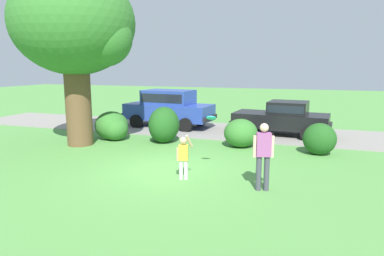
# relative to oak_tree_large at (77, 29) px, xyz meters

# --- Properties ---
(ground_plane) EXTENTS (80.00, 80.00, 0.00)m
(ground_plane) POSITION_rel_oak_tree_large_xyz_m (4.57, -2.27, -4.54)
(ground_plane) COLOR #518E42
(driveway_strip) EXTENTS (28.00, 4.40, 0.02)m
(driveway_strip) POSITION_rel_oak_tree_large_xyz_m (4.57, 4.62, -4.53)
(driveway_strip) COLOR gray
(driveway_strip) RESTS_ON ground
(oak_tree_large) EXTENTS (4.69, 4.70, 6.74)m
(oak_tree_large) POSITION_rel_oak_tree_large_xyz_m (0.00, 0.00, 0.00)
(oak_tree_large) COLOR brown
(oak_tree_large) RESTS_ON ground
(shrub_near_tree) EXTENTS (1.51, 1.44, 1.21)m
(shrub_near_tree) POSITION_rel_oak_tree_large_xyz_m (0.69, 1.14, -3.97)
(shrub_near_tree) COLOR #33702B
(shrub_near_tree) RESTS_ON ground
(shrub_centre_left) EXTENTS (1.34, 1.46, 1.49)m
(shrub_centre_left) POSITION_rel_oak_tree_large_xyz_m (2.96, 1.38, -3.87)
(shrub_centre_left) COLOR #1E511C
(shrub_centre_left) RESTS_ON ground
(shrub_centre) EXTENTS (1.31, 1.32, 1.11)m
(shrub_centre) POSITION_rel_oak_tree_large_xyz_m (6.16, 1.55, -4.02)
(shrub_centre) COLOR #33702B
(shrub_centre) RESTS_ON ground
(shrub_centre_right) EXTENTS (1.16, 0.98, 1.14)m
(shrub_centre_right) POSITION_rel_oak_tree_large_xyz_m (9.05, 1.31, -4.03)
(shrub_centre_right) COLOR #1E511C
(shrub_centre_right) RESTS_ON ground
(parked_sedan) EXTENTS (4.53, 2.37, 1.56)m
(parked_sedan) POSITION_rel_oak_tree_large_xyz_m (7.53, 4.57, -3.69)
(parked_sedan) COLOR black
(parked_sedan) RESTS_ON ground
(parked_suv) EXTENTS (4.83, 2.38, 1.92)m
(parked_suv) POSITION_rel_oak_tree_large_xyz_m (1.76, 4.84, -3.46)
(parked_suv) COLOR #28429E
(parked_suv) RESTS_ON ground
(child_thrower) EXTENTS (0.42, 0.33, 1.29)m
(child_thrower) POSITION_rel_oak_tree_large_xyz_m (5.44, -2.88, -3.82)
(child_thrower) COLOR white
(child_thrower) RESTS_ON ground
(frisbee) EXTENTS (0.29, 0.26, 0.17)m
(frisbee) POSITION_rel_oak_tree_large_xyz_m (5.95, -1.92, -2.90)
(frisbee) COLOR #1EB7B2
(adult_onlooker) EXTENTS (0.51, 0.31, 1.74)m
(adult_onlooker) POSITION_rel_oak_tree_large_xyz_m (7.64, -3.04, -3.56)
(adult_onlooker) COLOR #3F3F4C
(adult_onlooker) RESTS_ON ground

